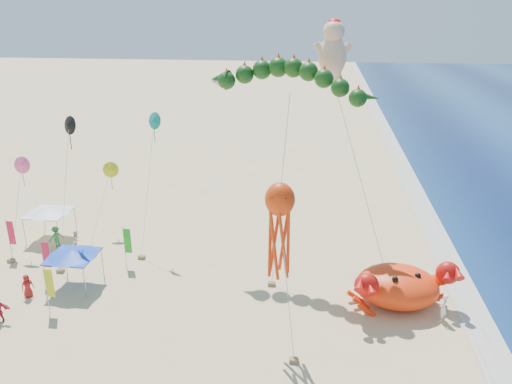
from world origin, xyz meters
TOP-DOWN VIEW (x-y plane):
  - ground at (0.00, 0.00)m, footprint 320.00×320.00m
  - foam_strip at (12.00, 0.00)m, footprint 320.00×320.00m
  - crab_inflatable at (7.34, 0.03)m, footprint 7.05×5.98m
  - dragon_kite at (-0.30, 5.43)m, footprint 11.63×6.77m
  - cherub_kite at (2.64, 7.73)m, footprint 5.74×6.05m
  - octopus_kite at (0.15, -4.71)m, footprint 2.10×2.67m
  - canopy_blue at (-14.09, -0.53)m, footprint 3.30×3.30m
  - canopy_white at (-19.66, 6.41)m, footprint 3.45×3.45m
  - feather_flags at (-15.56, 0.25)m, footprint 9.71×6.52m
  - beachgoers at (-14.17, -0.03)m, footprint 29.19×11.06m
  - small_kites at (-15.80, 3.97)m, footprint 11.32×14.51m

SIDE VIEW (x-z plane):
  - ground at x=0.00m, z-range 0.00..0.00m
  - foam_strip at x=12.00m, z-range 0.01..0.01m
  - beachgoers at x=-14.17m, z-range -0.05..1.76m
  - crab_inflatable at x=7.34m, z-range -0.18..2.91m
  - feather_flags at x=-15.56m, z-range 0.41..3.61m
  - canopy_blue at x=-14.09m, z-range 1.09..3.79m
  - canopy_white at x=-19.66m, z-range 1.09..3.79m
  - small_kites at x=-15.80m, z-range 1.42..12.42m
  - octopus_kite at x=0.15m, z-range 2.52..12.05m
  - dragon_kite at x=-0.30m, z-range 5.90..20.25m
  - cherub_kite at x=2.64m, z-range 6.57..23.82m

